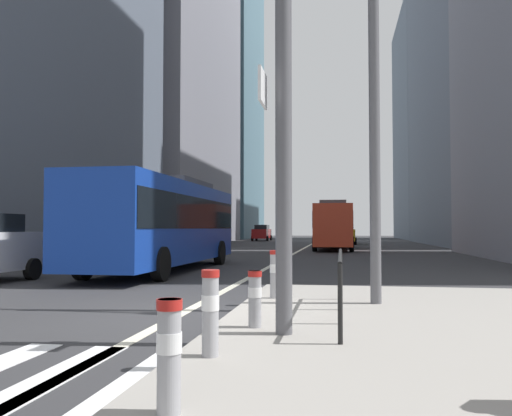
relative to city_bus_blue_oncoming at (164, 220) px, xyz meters
The scene contains 17 objects.
ground_plane 11.49m from the city_bus_blue_oncoming, 72.15° to the left, with size 160.00×160.00×0.00m, color #303033.
lane_centre_line 21.17m from the city_bus_blue_oncoming, 80.51° to the left, with size 0.20×80.00×0.01m, color beige.
office_tower_left_mid 43.63m from the city_bus_blue_oncoming, 109.05° to the left, with size 11.45×25.99×45.24m, color gray.
office_tower_left_far 68.15m from the city_bus_blue_oncoming, 101.30° to the left, with size 10.99×19.38×51.04m, color slate.
office_tower_right_mid 42.80m from the city_bus_blue_oncoming, 59.17° to the left, with size 12.30×24.57×34.37m, color slate.
office_tower_right_far 64.36m from the city_bus_blue_oncoming, 70.96° to the left, with size 11.61×19.70×32.07m, color slate.
city_bus_blue_oncoming is the anchor object (origin of this frame).
city_bus_red_receding 21.02m from the city_bus_blue_oncoming, 74.19° to the left, with size 2.76×11.06×3.40m.
car_oncoming_mid 45.04m from the city_bus_blue_oncoming, 94.16° to the left, with size 2.04×4.58×1.94m.
car_receding_near 33.21m from the city_bus_blue_oncoming, 78.34° to the left, with size 2.16×4.32×1.94m.
traffic_signal_gantry 11.84m from the city_bus_blue_oncoming, 73.74° to the right, with size 6.80×0.65×6.00m.
street_lamp_post 11.21m from the city_bus_blue_oncoming, 49.57° to the right, with size 5.50×0.32×8.00m.
bollard_front 15.11m from the city_bus_blue_oncoming, 70.53° to the right, with size 0.20×0.20×0.85m.
bollard_left 13.44m from the city_bus_blue_oncoming, 68.56° to the right, with size 0.20×0.20×0.93m.
bollard_right 11.97m from the city_bus_blue_oncoming, 64.63° to the right, with size 0.20×0.20×0.78m.
bollard_back 9.25m from the city_bus_blue_oncoming, 57.06° to the right, with size 0.20×0.20×0.94m.
pedestrian_railing 11.55m from the city_bus_blue_oncoming, 56.96° to the right, with size 0.06×4.04×0.98m.
Camera 1 is at (2.82, -8.77, 1.53)m, focal length 36.65 mm.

